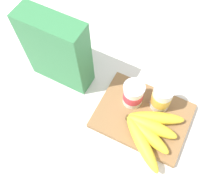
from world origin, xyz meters
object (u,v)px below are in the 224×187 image
Objects in this scene: cutting_board at (143,116)px; yogurt_cup_front at (133,94)px; banana_bunch at (149,131)px; yogurt_cup_back at (162,97)px; cereal_box at (57,51)px; spoon at (221,160)px.

cutting_board is 3.20× the size of yogurt_cup_front.
yogurt_cup_back is at bearing 93.60° from banana_bunch.
yogurt_cup_front is 0.12m from banana_bunch.
spoon is at bearing 175.78° from cereal_box.
yogurt_cup_front is (0.26, 0.00, -0.07)m from cereal_box.
cutting_board is 0.09m from yogurt_cup_back.
yogurt_cup_back is (0.34, 0.03, -0.06)m from cereal_box.
banana_bunch is at bearing -86.40° from yogurt_cup_back.
cutting_board is 0.33m from cereal_box.
banana_bunch is 0.22m from spoon.
yogurt_cup_back reaches higher than yogurt_cup_front.
yogurt_cup_front is (-0.05, 0.03, 0.05)m from cutting_board.
cereal_box is at bearing 174.79° from spoon.
yogurt_cup_back reaches higher than cutting_board.
spoon is (0.22, 0.02, -0.03)m from banana_bunch.
yogurt_cup_back is at bearing 59.73° from cutting_board.
yogurt_cup_back reaches higher than banana_bunch.
cereal_box is at bearing -179.57° from yogurt_cup_front.
cutting_board is 0.08m from yogurt_cup_front.
yogurt_cup_front reaches higher than cutting_board.
yogurt_cup_front is at bearing 170.15° from spoon.
yogurt_cup_back is at bearing 17.06° from yogurt_cup_front.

